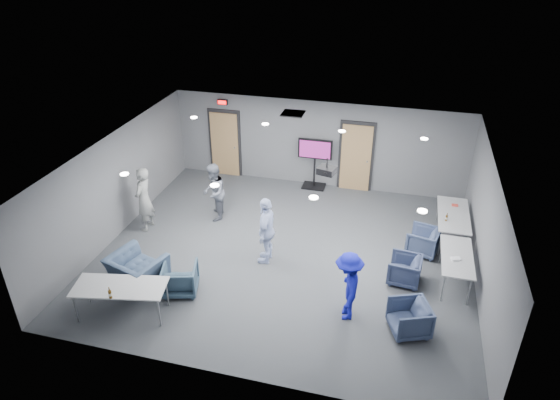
% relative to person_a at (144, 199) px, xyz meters
% --- Properties ---
extents(floor, '(9.00, 9.00, 0.00)m').
position_rel_person_a_xyz_m(floor, '(3.90, -0.23, -0.89)').
color(floor, '#35383C').
rests_on(floor, ground).
extents(ceiling, '(9.00, 9.00, 0.00)m').
position_rel_person_a_xyz_m(ceiling, '(3.90, -0.23, 1.81)').
color(ceiling, white).
rests_on(ceiling, wall_back).
extents(wall_back, '(9.00, 0.02, 2.70)m').
position_rel_person_a_xyz_m(wall_back, '(3.90, 3.77, 0.46)').
color(wall_back, slate).
rests_on(wall_back, floor).
extents(wall_front, '(9.00, 0.02, 2.70)m').
position_rel_person_a_xyz_m(wall_front, '(3.90, -4.23, 0.46)').
color(wall_front, slate).
rests_on(wall_front, floor).
extents(wall_left, '(0.02, 8.00, 2.70)m').
position_rel_person_a_xyz_m(wall_left, '(-0.60, -0.23, 0.46)').
color(wall_left, slate).
rests_on(wall_left, floor).
extents(wall_right, '(0.02, 8.00, 2.70)m').
position_rel_person_a_xyz_m(wall_right, '(8.40, -0.23, 0.46)').
color(wall_right, slate).
rests_on(wall_right, floor).
extents(door_left, '(1.06, 0.17, 2.24)m').
position_rel_person_a_xyz_m(door_left, '(0.90, 3.73, 0.18)').
color(door_left, black).
rests_on(door_left, wall_back).
extents(door_right, '(1.06, 0.17, 2.24)m').
position_rel_person_a_xyz_m(door_right, '(5.10, 3.73, 0.18)').
color(door_right, black).
rests_on(door_right, wall_back).
extents(exit_sign, '(0.32, 0.08, 0.16)m').
position_rel_person_a_xyz_m(exit_sign, '(0.90, 3.71, 1.56)').
color(exit_sign, black).
rests_on(exit_sign, wall_back).
extents(hvac_diffuser, '(0.60, 0.60, 0.03)m').
position_rel_person_a_xyz_m(hvac_diffuser, '(3.40, 2.57, 1.80)').
color(hvac_diffuser, black).
rests_on(hvac_diffuser, ceiling).
extents(downlights, '(6.18, 3.78, 0.02)m').
position_rel_person_a_xyz_m(downlights, '(3.90, -0.23, 1.80)').
color(downlights, white).
rests_on(downlights, ceiling).
extents(person_a, '(0.44, 0.66, 1.78)m').
position_rel_person_a_xyz_m(person_a, '(0.00, 0.00, 0.00)').
color(person_a, gray).
rests_on(person_a, floor).
extents(person_b, '(0.81, 0.93, 1.63)m').
position_rel_person_a_xyz_m(person_b, '(1.58, 0.97, -0.08)').
color(person_b, slate).
rests_on(person_b, floor).
extents(person_c, '(0.44, 1.01, 1.71)m').
position_rel_person_a_xyz_m(person_c, '(3.53, -0.59, -0.03)').
color(person_c, '#C6D5FF').
rests_on(person_c, floor).
extents(person_d, '(0.70, 1.07, 1.56)m').
position_rel_person_a_xyz_m(person_d, '(5.69, -2.10, -0.11)').
color(person_d, '#181DA1').
rests_on(person_d, floor).
extents(chair_right_a, '(0.88, 0.87, 0.67)m').
position_rel_person_a_xyz_m(chair_right_a, '(7.19, 0.70, -0.55)').
color(chair_right_a, '#3E4C6C').
rests_on(chair_right_a, floor).
extents(chair_right_b, '(0.79, 0.77, 0.66)m').
position_rel_person_a_xyz_m(chair_right_b, '(6.80, -0.61, -0.56)').
color(chair_right_b, '#313A56').
rests_on(chair_right_b, floor).
extents(chair_right_c, '(0.97, 0.96, 0.68)m').
position_rel_person_a_xyz_m(chair_right_c, '(6.96, -2.24, -0.55)').
color(chair_right_c, '#3C4867').
rests_on(chair_right_c, floor).
extents(chair_front_a, '(0.92, 0.94, 0.69)m').
position_rel_person_a_xyz_m(chair_front_a, '(2.00, -2.23, -0.54)').
color(chair_front_a, '#384D60').
rests_on(chair_front_a, floor).
extents(chair_front_b, '(1.40, 1.31, 0.75)m').
position_rel_person_a_xyz_m(chair_front_b, '(0.97, -2.24, -0.51)').
color(chair_front_b, '#3B4C65').
rests_on(chair_front_b, floor).
extents(table_right_a, '(0.78, 1.87, 0.73)m').
position_rel_person_a_xyz_m(table_right_a, '(7.90, 1.56, -0.20)').
color(table_right_a, silver).
rests_on(table_right_a, floor).
extents(table_right_b, '(0.69, 1.66, 0.73)m').
position_rel_person_a_xyz_m(table_right_b, '(7.90, -0.34, -0.21)').
color(table_right_b, silver).
rests_on(table_right_b, floor).
extents(table_front_left, '(2.01, 1.14, 0.73)m').
position_rel_person_a_xyz_m(table_front_left, '(1.16, -3.23, -0.20)').
color(table_front_left, silver).
rests_on(table_front_left, floor).
extents(bottle_front, '(0.07, 0.07, 0.26)m').
position_rel_person_a_xyz_m(bottle_front, '(1.18, -3.60, -0.06)').
color(bottle_front, '#53360E').
rests_on(bottle_front, table_front_left).
extents(bottle_right, '(0.06, 0.06, 0.22)m').
position_rel_person_a_xyz_m(bottle_right, '(7.70, 1.17, -0.08)').
color(bottle_right, '#53360E').
rests_on(bottle_right, table_right_a).
extents(snack_box, '(0.16, 0.11, 0.03)m').
position_rel_person_a_xyz_m(snack_box, '(7.94, 2.02, -0.14)').
color(snack_box, '#DD4437').
rests_on(snack_box, table_right_a).
extents(wrapper, '(0.22, 0.18, 0.04)m').
position_rel_person_a_xyz_m(wrapper, '(7.86, -0.50, -0.14)').
color(wrapper, white).
rests_on(wrapper, table_right_b).
extents(tv_stand, '(1.04, 0.50, 1.60)m').
position_rel_person_a_xyz_m(tv_stand, '(3.88, 3.52, 0.02)').
color(tv_stand, black).
rests_on(tv_stand, floor).
extents(projector, '(0.45, 0.41, 0.37)m').
position_rel_person_a_xyz_m(projector, '(4.84, -0.19, 1.51)').
color(projector, black).
rests_on(projector, ceiling).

